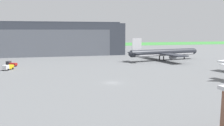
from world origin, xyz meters
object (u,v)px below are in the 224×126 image
at_px(airliner_far_right, 164,53).
at_px(fuel_bowser, 8,67).
at_px(maintenance_hangar, 57,39).
at_px(ops_van, 11,64).

distance_m(airliner_far_right, fuel_bowser, 73.82).
bearing_deg(airliner_far_right, maintenance_hangar, 138.41).
height_order(maintenance_hangar, ops_van, maintenance_hangar).
height_order(fuel_bowser, ops_van, ops_van).
bearing_deg(airliner_far_right, fuel_bowser, -169.77).
relative_size(maintenance_hangar, fuel_bowser, 15.32).
relative_size(fuel_bowser, ops_van, 1.13).
distance_m(fuel_bowser, ops_van, 9.35).
height_order(maintenance_hangar, airliner_far_right, maintenance_hangar).
distance_m(maintenance_hangar, fuel_bowser, 64.32).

